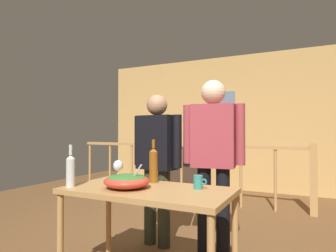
{
  "coord_description": "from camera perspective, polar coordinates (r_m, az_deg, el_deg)",
  "views": [
    {
      "loc": [
        1.11,
        -2.56,
        1.2
      ],
      "look_at": [
        -0.04,
        -0.23,
        1.24
      ],
      "focal_mm": 30.99,
      "sensor_mm": 36.0,
      "label": 1
    }
  ],
  "objects": [
    {
      "name": "serving_table",
      "position": [
        2.34,
        -4.03,
        -14.08
      ],
      "size": [
        1.31,
        0.68,
        0.75
      ],
      "color": "#B2844C",
      "rests_on": "ground_plane"
    },
    {
      "name": "person_standing_left",
      "position": [
        3.07,
        -2.17,
        -5.91
      ],
      "size": [
        0.59,
        0.27,
        1.58
      ],
      "rotation": [
        0.0,
        0.0,
        3.0
      ],
      "color": "#2D3323",
      "rests_on": "ground_plane"
    },
    {
      "name": "mug_teal",
      "position": [
        2.29,
        6.0,
        -10.9
      ],
      "size": [
        0.11,
        0.07,
        0.11
      ],
      "color": "teal",
      "rests_on": "serving_table"
    },
    {
      "name": "tv_console",
      "position": [
        6.14,
        3.56,
        -10.01
      ],
      "size": [
        0.9,
        0.4,
        0.46
      ],
      "primitive_type": "cube",
      "color": "#38281E",
      "rests_on": "ground_plane"
    },
    {
      "name": "wine_bottle_clear",
      "position": [
        2.47,
        -18.62,
        -8.2
      ],
      "size": [
        0.07,
        0.07,
        0.34
      ],
      "color": "silver",
      "rests_on": "serving_table"
    },
    {
      "name": "salad_bowl",
      "position": [
        2.33,
        -8.1,
        -10.55
      ],
      "size": [
        0.36,
        0.36,
        0.19
      ],
      "color": "#CC3D2D",
      "rests_on": "serving_table"
    },
    {
      "name": "back_wall",
      "position": [
        6.04,
        15.78,
        0.69
      ],
      "size": [
        6.38,
        0.1,
        2.73
      ],
      "primitive_type": "cube",
      "color": "tan",
      "rests_on": "ground_plane"
    },
    {
      "name": "flat_screen_tv",
      "position": [
        6.05,
        3.44,
        -5.68
      ],
      "size": [
        0.53,
        0.12,
        0.4
      ],
      "color": "black",
      "rests_on": "tv_console"
    },
    {
      "name": "person_standing_right",
      "position": [
        2.82,
        8.91,
        -4.9
      ],
      "size": [
        0.59,
        0.27,
        1.69
      ],
      "rotation": [
        0.0,
        0.0,
        3.28
      ],
      "color": "black",
      "rests_on": "ground_plane"
    },
    {
      "name": "wine_glass",
      "position": [
        2.67,
        -9.78,
        -7.81
      ],
      "size": [
        0.09,
        0.09,
        0.19
      ],
      "color": "silver",
      "rests_on": "serving_table"
    },
    {
      "name": "stair_railing",
      "position": [
        4.85,
        8.21,
        -7.47
      ],
      "size": [
        4.16,
        0.1,
        1.02
      ],
      "color": "#B2844C",
      "rests_on": "ground_plane"
    },
    {
      "name": "wine_bottle_amber",
      "position": [
        2.54,
        -2.88,
        -7.56
      ],
      "size": [
        0.07,
        0.07,
        0.37
      ],
      "color": "brown",
      "rests_on": "serving_table"
    },
    {
      "name": "framed_picture",
      "position": [
        6.13,
        10.78,
        4.71
      ],
      "size": [
        0.49,
        0.03,
        0.42
      ],
      "primitive_type": "cube",
      "color": "slate"
    }
  ]
}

